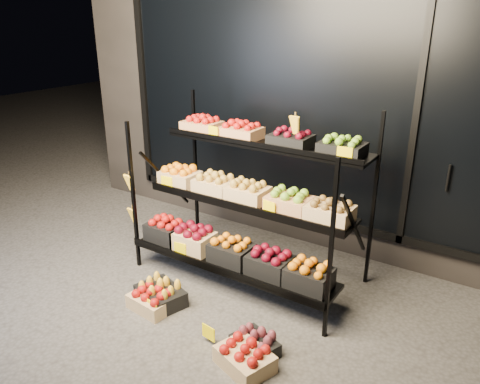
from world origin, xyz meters
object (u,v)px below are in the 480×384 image
Objects in this scene: display_rack at (244,202)px; floor_crate_left at (152,299)px; floor_crate_midleft at (161,293)px; floor_crate_midright at (245,356)px.

display_rack is 1.20m from floor_crate_left.
display_rack is 4.37× the size of floor_crate_midleft.
floor_crate_midright reaches higher than floor_crate_left.
display_rack is 4.60× the size of floor_crate_midright.
floor_crate_left is (-0.38, -0.90, -0.70)m from display_rack.
floor_crate_left is 0.86× the size of floor_crate_midright.
floor_crate_midright is (0.69, -1.07, -0.69)m from display_rack.
floor_crate_midleft is 1.10m from floor_crate_midright.
floor_crate_midleft reaches higher than floor_crate_left.
floor_crate_left is at bearing -112.80° from display_rack.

